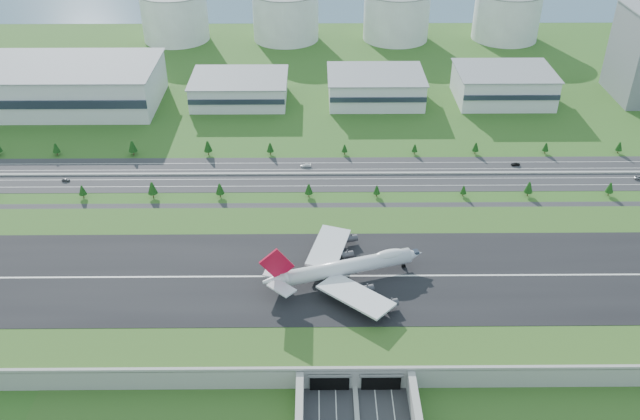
{
  "coord_description": "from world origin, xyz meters",
  "views": [
    {
      "loc": [
        -12.95,
        -207.7,
        170.97
      ],
      "look_at": [
        -10.95,
        35.0,
        16.41
      ],
      "focal_mm": 38.0,
      "sensor_mm": 36.0,
      "label": 1
    }
  ],
  "objects_px": {
    "fuel_tank_a": "(175,17)",
    "car_6": "(640,178)",
    "car_5": "(515,164)",
    "car_7": "(306,165)",
    "car_4": "(66,180)",
    "boeing_747": "(345,267)"
  },
  "relations": [
    {
      "from": "fuel_tank_a",
      "to": "car_6",
      "type": "xyz_separation_m",
      "value": [
        271.46,
        -221.55,
        -16.62
      ]
    },
    {
      "from": "car_5",
      "to": "car_7",
      "type": "relative_size",
      "value": 0.85
    },
    {
      "from": "car_4",
      "to": "car_5",
      "type": "bearing_deg",
      "value": -78.47
    },
    {
      "from": "car_4",
      "to": "car_6",
      "type": "height_order",
      "value": "car_6"
    },
    {
      "from": "fuel_tank_a",
      "to": "car_6",
      "type": "bearing_deg",
      "value": -39.22
    },
    {
      "from": "fuel_tank_a",
      "to": "car_5",
      "type": "height_order",
      "value": "fuel_tank_a"
    },
    {
      "from": "fuel_tank_a",
      "to": "car_6",
      "type": "relative_size",
      "value": 9.12
    },
    {
      "from": "car_6",
      "to": "fuel_tank_a",
      "type": "bearing_deg",
      "value": 58.25
    },
    {
      "from": "boeing_747",
      "to": "car_6",
      "type": "distance_m",
      "value": 178.2
    },
    {
      "from": "car_6",
      "to": "car_7",
      "type": "bearing_deg",
      "value": 92.62
    },
    {
      "from": "boeing_747",
      "to": "car_6",
      "type": "bearing_deg",
      "value": 13.52
    },
    {
      "from": "fuel_tank_a",
      "to": "car_5",
      "type": "xyz_separation_m",
      "value": [
        212.15,
        -206.7,
        -16.63
      ]
    },
    {
      "from": "boeing_747",
      "to": "car_7",
      "type": "xyz_separation_m",
      "value": [
        -16.14,
        104.48,
        -12.85
      ]
    },
    {
      "from": "boeing_747",
      "to": "car_4",
      "type": "relative_size",
      "value": 15.78
    },
    {
      "from": "fuel_tank_a",
      "to": "car_4",
      "type": "relative_size",
      "value": 12.41
    },
    {
      "from": "car_4",
      "to": "car_5",
      "type": "distance_m",
      "value": 231.25
    },
    {
      "from": "fuel_tank_a",
      "to": "car_6",
      "type": "distance_m",
      "value": 350.79
    },
    {
      "from": "car_5",
      "to": "car_6",
      "type": "relative_size",
      "value": 0.83
    },
    {
      "from": "car_7",
      "to": "car_6",
      "type": "bearing_deg",
      "value": 81.89
    },
    {
      "from": "car_4",
      "to": "car_7",
      "type": "bearing_deg",
      "value": -75.45
    },
    {
      "from": "boeing_747",
      "to": "car_7",
      "type": "height_order",
      "value": "boeing_747"
    },
    {
      "from": "car_7",
      "to": "fuel_tank_a",
      "type": "bearing_deg",
      "value": -157.03
    }
  ]
}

